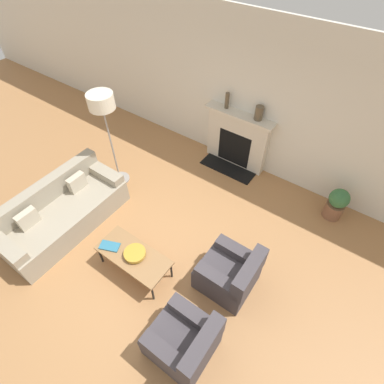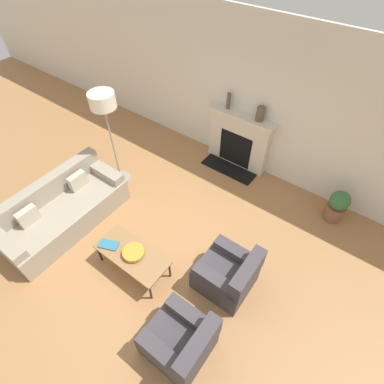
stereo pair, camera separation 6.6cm
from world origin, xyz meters
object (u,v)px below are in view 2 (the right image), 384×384
(potted_plant, at_px, (337,206))
(mantel_vase_left, at_px, (229,101))
(couch, at_px, (63,211))
(coffee_table, at_px, (132,255))
(armchair_near, at_px, (181,341))
(floor_lamp, at_px, (104,109))
(bowl, at_px, (133,252))
(armchair_far, at_px, (228,275))
(mantel_vase_center_left, at_px, (260,114))
(book, at_px, (109,245))
(fireplace, at_px, (238,140))

(potted_plant, bearing_deg, mantel_vase_left, 173.72)
(couch, distance_m, mantel_vase_left, 3.55)
(couch, xyz_separation_m, coffee_table, (1.60, 0.05, 0.07))
(armchair_near, xyz_separation_m, floor_lamp, (-2.93, 1.79, 1.28))
(couch, distance_m, bowl, 1.64)
(armchair_far, distance_m, bowl, 1.41)
(armchair_far, height_order, mantel_vase_center_left, mantel_vase_center_left)
(coffee_table, height_order, book, book)
(armchair_far, relative_size, coffee_table, 0.72)
(fireplace, bearing_deg, couch, -116.71)
(armchair_near, bearing_deg, book, -103.46)
(couch, height_order, coffee_table, couch)
(armchair_near, bearing_deg, armchair_far, 180.00)
(armchair_far, relative_size, floor_lamp, 0.43)
(armchair_near, xyz_separation_m, bowl, (-1.27, 0.52, 0.15))
(couch, relative_size, coffee_table, 1.88)
(mantel_vase_left, distance_m, potted_plant, 2.69)
(mantel_vase_left, xyz_separation_m, potted_plant, (2.48, -0.27, -1.02))
(armchair_far, height_order, floor_lamp, floor_lamp)
(couch, height_order, mantel_vase_left, mantel_vase_left)
(book, distance_m, mantel_vase_center_left, 3.39)
(coffee_table, relative_size, book, 3.45)
(floor_lamp, xyz_separation_m, potted_plant, (3.77, 1.54, -1.27))
(couch, bearing_deg, armchair_near, -98.75)
(bowl, height_order, mantel_vase_left, mantel_vase_left)
(armchair_far, xyz_separation_m, potted_plant, (0.84, 2.21, 0.01))
(fireplace, relative_size, bowl, 4.30)
(fireplace, xyz_separation_m, armchair_near, (1.32, -3.59, -0.27))
(fireplace, distance_m, armchair_near, 3.83)
(mantel_vase_left, height_order, potted_plant, mantel_vase_left)
(floor_lamp, relative_size, mantel_vase_center_left, 7.20)
(fireplace, relative_size, mantel_vase_center_left, 5.32)
(armchair_far, height_order, mantel_vase_left, mantel_vase_left)
(fireplace, height_order, floor_lamp, floor_lamp)
(book, bearing_deg, armchair_far, 0.47)
(couch, height_order, book, couch)
(bowl, height_order, floor_lamp, floor_lamp)
(armchair_near, distance_m, floor_lamp, 3.67)
(bowl, bearing_deg, coffee_table, -149.67)
(armchair_near, relative_size, mantel_vase_left, 2.64)
(mantel_vase_left, bearing_deg, fireplace, -2.58)
(armchair_far, distance_m, floor_lamp, 3.27)
(armchair_near, bearing_deg, coffee_table, -111.02)
(armchair_near, height_order, mantel_vase_center_left, mantel_vase_center_left)
(coffee_table, bearing_deg, mantel_vase_left, 96.16)
(fireplace, distance_m, mantel_vase_center_left, 0.82)
(couch, bearing_deg, armchair_far, -77.06)
(book, bearing_deg, mantel_vase_center_left, 55.07)
(fireplace, distance_m, coffee_table, 3.09)
(armchair_far, xyz_separation_m, floor_lamp, (-2.93, 0.67, 1.28))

